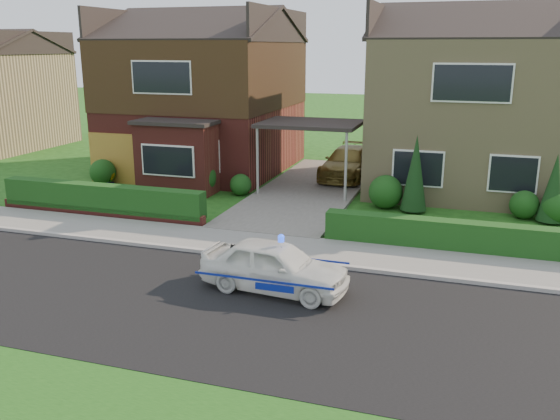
% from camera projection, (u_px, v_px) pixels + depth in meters
% --- Properties ---
extents(ground, '(120.00, 120.00, 0.00)m').
position_uv_depth(ground, '(184.00, 301.00, 13.46)').
color(ground, '#194612').
rests_on(ground, ground).
extents(road, '(60.00, 6.00, 0.02)m').
position_uv_depth(road, '(184.00, 301.00, 13.46)').
color(road, black).
rests_on(road, ground).
extents(kerb, '(60.00, 0.16, 0.12)m').
position_uv_depth(kerb, '(235.00, 255.00, 16.25)').
color(kerb, '#9E9993').
rests_on(kerb, ground).
extents(sidewalk, '(60.00, 2.00, 0.10)m').
position_uv_depth(sidewalk, '(248.00, 244.00, 17.21)').
color(sidewalk, slate).
rests_on(sidewalk, ground).
extents(driveway, '(3.80, 12.00, 0.12)m').
position_uv_depth(driveway, '(310.00, 190.00, 23.54)').
color(driveway, '#666059').
rests_on(driveway, ground).
extents(house_left, '(7.50, 9.53, 7.25)m').
position_uv_depth(house_left, '(205.00, 86.00, 26.90)').
color(house_left, maroon).
rests_on(house_left, ground).
extents(house_right, '(7.50, 8.06, 7.25)m').
position_uv_depth(house_right, '(471.00, 96.00, 23.60)').
color(house_right, tan).
rests_on(house_right, ground).
extents(carport_link, '(3.80, 3.00, 2.77)m').
position_uv_depth(carport_link, '(311.00, 125.00, 22.80)').
color(carport_link, black).
rests_on(carport_link, ground).
extents(garage_door, '(2.20, 0.10, 2.10)m').
position_uv_depth(garage_door, '(113.00, 158.00, 24.75)').
color(garage_door, brown).
rests_on(garage_door, ground).
extents(dwarf_wall, '(7.70, 0.25, 0.36)m').
position_uv_depth(dwarf_wall, '(100.00, 212.00, 19.99)').
color(dwarf_wall, maroon).
rests_on(dwarf_wall, ground).
extents(hedge_left, '(7.50, 0.55, 0.90)m').
position_uv_depth(hedge_left, '(103.00, 216.00, 20.18)').
color(hedge_left, '#123511').
rests_on(hedge_left, ground).
extents(hedge_right, '(7.50, 0.55, 0.80)m').
position_uv_depth(hedge_right, '(457.00, 252.00, 16.66)').
color(hedge_right, '#123511').
rests_on(hedge_right, ground).
extents(shrub_left_far, '(1.08, 1.08, 1.08)m').
position_uv_depth(shrub_left_far, '(103.00, 172.00, 24.54)').
color(shrub_left_far, '#123511').
rests_on(shrub_left_far, ground).
extents(shrub_left_mid, '(1.32, 1.32, 1.32)m').
position_uv_depth(shrub_left_mid, '(199.00, 177.00, 23.00)').
color(shrub_left_mid, '#123511').
rests_on(shrub_left_mid, ground).
extents(shrub_left_near, '(0.84, 0.84, 0.84)m').
position_uv_depth(shrub_left_near, '(241.00, 185.00, 22.86)').
color(shrub_left_near, '#123511').
rests_on(shrub_left_near, ground).
extents(shrub_right_near, '(1.20, 1.20, 1.20)m').
position_uv_depth(shrub_right_near, '(386.00, 192.00, 20.98)').
color(shrub_right_near, '#123511').
rests_on(shrub_right_near, ground).
extents(shrub_right_mid, '(0.96, 0.96, 0.96)m').
position_uv_depth(shrub_right_mid, '(524.00, 205.00, 19.74)').
color(shrub_right_mid, '#123511').
rests_on(shrub_right_mid, ground).
extents(shrub_right_far, '(1.08, 1.08, 1.08)m').
position_uv_depth(shrub_right_far, '(558.00, 208.00, 19.16)').
color(shrub_right_far, '#123511').
rests_on(shrub_right_far, ground).
extents(conifer_a, '(0.90, 0.90, 2.60)m').
position_uv_depth(conifer_a, '(415.00, 176.00, 20.31)').
color(conifer_a, black).
rests_on(conifer_a, ground).
extents(conifer_b, '(0.90, 0.90, 2.20)m').
position_uv_depth(conifer_b, '(554.00, 190.00, 19.07)').
color(conifer_b, black).
rests_on(conifer_b, ground).
extents(police_car, '(3.25, 3.66, 1.37)m').
position_uv_depth(police_car, '(275.00, 267.00, 13.88)').
color(police_car, silver).
rests_on(police_car, ground).
extents(driveway_car, '(2.00, 4.50, 1.28)m').
position_uv_depth(driveway_car, '(348.00, 163.00, 25.39)').
color(driveway_car, brown).
rests_on(driveway_car, driveway).
extents(potted_plant_a, '(0.46, 0.33, 0.84)m').
position_uv_depth(potted_plant_a, '(127.00, 198.00, 20.80)').
color(potted_plant_a, gray).
rests_on(potted_plant_a, ground).
extents(potted_plant_b, '(0.49, 0.46, 0.72)m').
position_uv_depth(potted_plant_b, '(111.00, 182.00, 23.57)').
color(potted_plant_b, gray).
rests_on(potted_plant_b, ground).
extents(potted_plant_c, '(0.42, 0.42, 0.73)m').
position_uv_depth(potted_plant_c, '(115.00, 202.00, 20.54)').
color(potted_plant_c, gray).
rests_on(potted_plant_c, ground).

